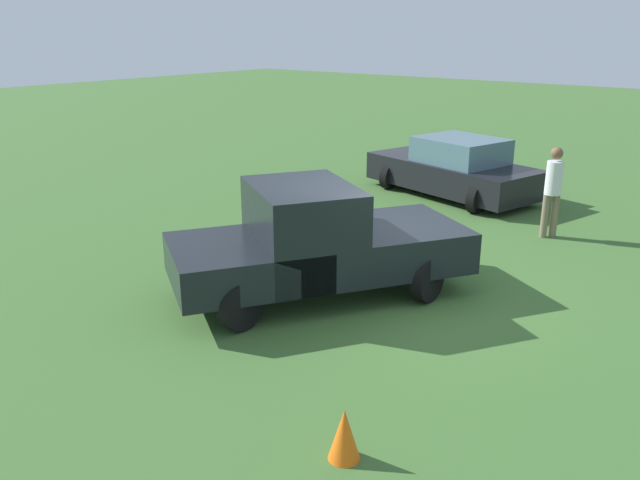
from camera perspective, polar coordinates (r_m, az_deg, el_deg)
ground_plane at (r=10.21m, az=6.01°, el=-5.03°), size 80.00×80.00×0.00m
pickup_truck at (r=9.92m, az=-0.64°, el=0.01°), size 4.88×4.02×1.79m
sedan_near at (r=16.39m, az=11.77°, el=6.16°), size 2.90×4.68×1.46m
person_bystander at (r=13.52m, az=19.90°, el=4.46°), size 0.45×0.45×1.82m
traffic_cone at (r=6.55m, az=2.16°, el=-16.78°), size 0.32×0.32×0.55m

